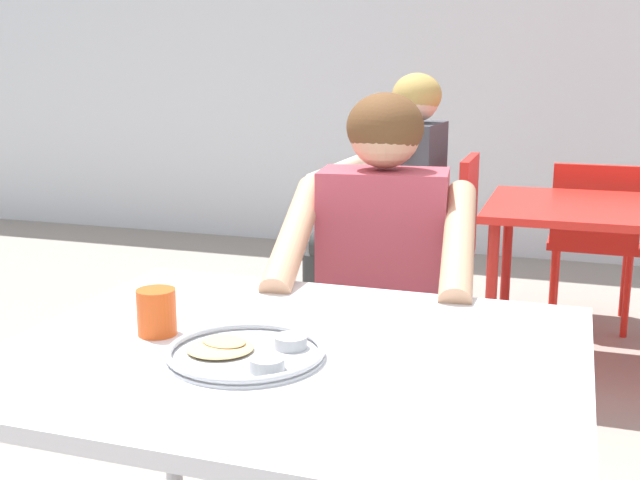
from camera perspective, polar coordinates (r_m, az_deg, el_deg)
The scene contains 9 objects.
table_foreground at distance 1.49m, azimuth -2.04°, elevation -10.67°, with size 1.07×0.86×0.74m.
thali_tray at distance 1.41m, azimuth -5.43°, elevation -8.16°, with size 0.29×0.29×0.03m.
drinking_cup at distance 1.54m, azimuth -11.92°, elevation -5.09°, with size 0.08×0.08×0.09m.
chair_foreground at distance 2.32m, azimuth 5.05°, elevation -6.27°, with size 0.45×0.45×0.86m.
diner_foreground at distance 2.04m, azimuth 4.32°, elevation -2.71°, with size 0.54×0.59×1.18m.
table_background_red at distance 3.28m, azimuth 18.96°, elevation 0.86°, with size 0.78×0.78×0.71m.
chair_red_left at distance 3.37m, azimuth 8.90°, elevation -0.27°, with size 0.42×0.41×0.88m.
chair_red_far at distance 3.90m, azimuth 19.47°, elevation 0.51°, with size 0.42×0.42×0.81m.
patron_background at distance 3.35m, azimuth 5.44°, elevation 3.69°, with size 0.57×0.51×1.22m.
Camera 1 is at (0.47, -1.21, 1.25)m, focal length 43.54 mm.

